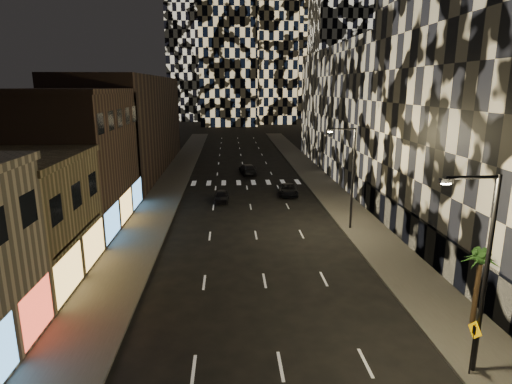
{
  "coord_description": "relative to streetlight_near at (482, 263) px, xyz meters",
  "views": [
    {
      "loc": [
        -2.23,
        -6.13,
        12.58
      ],
      "look_at": [
        -0.54,
        20.39,
        6.0
      ],
      "focal_mm": 30.0,
      "sensor_mm": 36.0,
      "label": 1
    }
  ],
  "objects": [
    {
      "name": "retail_tan",
      "position": [
        -25.35,
        11.0,
        -1.35
      ],
      "size": [
        10.0,
        10.0,
        8.0
      ],
      "primitive_type": "cube",
      "color": "#887952",
      "rests_on": "ground"
    },
    {
      "name": "streetlight_near",
      "position": [
        0.0,
        0.0,
        0.0
      ],
      "size": [
        2.55,
        0.25,
        9.0
      ],
      "color": "black",
      "rests_on": "sidewalk_right"
    },
    {
      "name": "sidewalk_right",
      "position": [
        1.65,
        40.0,
        -5.28
      ],
      "size": [
        4.0,
        120.0,
        0.15
      ],
      "primitive_type": "cube",
      "color": "#47443F",
      "rests_on": "ground"
    },
    {
      "name": "palm_tree",
      "position": [
        2.43,
        3.86,
        -1.71
      ],
      "size": [
        2.16,
        2.14,
        4.24
      ],
      "color": "#47331E",
      "rests_on": "sidewalk_right"
    },
    {
      "name": "car_dark_midlane",
      "position": [
        -11.5,
        30.26,
        -4.71
      ],
      "size": [
        1.73,
        3.88,
        1.3
      ],
      "primitive_type": "imported",
      "rotation": [
        0.0,
        0.0,
        -0.05
      ],
      "color": "black",
      "rests_on": "ground"
    },
    {
      "name": "streetlight_far",
      "position": [
        0.0,
        20.0,
        0.0
      ],
      "size": [
        2.55,
        0.25,
        9.0
      ],
      "color": "black",
      "rests_on": "sidewalk_right"
    },
    {
      "name": "midrise_base",
      "position": [
        3.95,
        14.5,
        -3.85
      ],
      "size": [
        0.6,
        25.0,
        3.0
      ],
      "primitive_type": "cube",
      "color": "#383838",
      "rests_on": "ground"
    },
    {
      "name": "retail_brown",
      "position": [
        -25.35,
        23.5,
        0.65
      ],
      "size": [
        10.0,
        15.0,
        12.0
      ],
      "primitive_type": "cube",
      "color": "#493429",
      "rests_on": "ground"
    },
    {
      "name": "curb_left",
      "position": [
        -16.25,
        40.0,
        -5.28
      ],
      "size": [
        0.2,
        120.0,
        0.15
      ],
      "primitive_type": "cube",
      "color": "#4C4C47",
      "rests_on": "ground"
    },
    {
      "name": "car_dark_rightlane",
      "position": [
        -3.63,
        32.83,
        -4.7
      ],
      "size": [
        2.58,
        4.88,
        1.31
      ],
      "primitive_type": "imported",
      "rotation": [
        0.0,
        0.0,
        -0.09
      ],
      "color": "black",
      "rests_on": "ground"
    },
    {
      "name": "retail_filler_left",
      "position": [
        -25.35,
        50.0,
        1.65
      ],
      "size": [
        10.0,
        40.0,
        14.0
      ],
      "primitive_type": "cube",
      "color": "#493429",
      "rests_on": "ground"
    },
    {
      "name": "curb_right",
      "position": [
        -0.45,
        40.0,
        -5.28
      ],
      "size": [
        0.2,
        120.0,
        0.15
      ],
      "primitive_type": "cube",
      "color": "#4C4C47",
      "rests_on": "ground"
    },
    {
      "name": "sidewalk_left",
      "position": [
        -18.35,
        40.0,
        -5.28
      ],
      "size": [
        4.0,
        120.0,
        0.15
      ],
      "primitive_type": "cube",
      "color": "#47443F",
      "rests_on": "ground"
    },
    {
      "name": "midrise_filler_right",
      "position": [
        11.65,
        47.0,
        3.65
      ],
      "size": [
        16.0,
        40.0,
        18.0
      ],
      "primitive_type": "cube",
      "color": "#232326",
      "rests_on": "ground"
    },
    {
      "name": "ped_sign",
      "position": [
        -0.06,
        -0.23,
        -3.45
      ],
      "size": [
        0.13,
        0.86,
        2.59
      ],
      "rotation": [
        0.0,
        0.0,
        0.09
      ],
      "color": "black",
      "rests_on": "sidewalk_right"
    },
    {
      "name": "car_dark_oncoming",
      "position": [
        -7.85,
        45.8,
        -4.62
      ],
      "size": [
        2.63,
        5.27,
        1.47
      ],
      "primitive_type": "imported",
      "rotation": [
        0.0,
        0.0,
        3.26
      ],
      "color": "black",
      "rests_on": "ground"
    }
  ]
}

